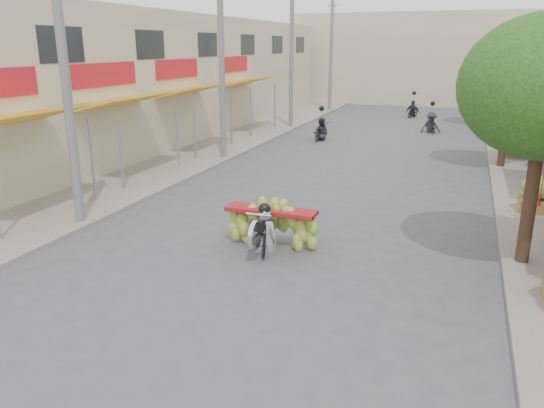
{
  "coord_description": "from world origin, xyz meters",
  "views": [
    {
      "loc": [
        3.97,
        -7.81,
        4.59
      ],
      "look_at": [
        -0.01,
        3.09,
        1.1
      ],
      "focal_mm": 35.0,
      "sensor_mm": 36.0,
      "label": 1
    }
  ],
  "objects": [
    {
      "name": "produce_crate_far",
      "position": [
        6.2,
        16.0,
        0.71
      ],
      "size": [
        1.2,
        0.88,
        1.16
      ],
      "color": "brown",
      "rests_on": "ground"
    },
    {
      "name": "utility_pole_near",
      "position": [
        -5.4,
        3.0,
        4.03
      ],
      "size": [
        0.6,
        0.24,
        8.0
      ],
      "color": "slate",
      "rests_on": "ground"
    },
    {
      "name": "street_tree_mid",
      "position": [
        5.4,
        14.0,
        3.78
      ],
      "size": [
        3.4,
        3.4,
        5.25
      ],
      "color": "#3A2719",
      "rests_on": "ground"
    },
    {
      "name": "utility_pole_mid",
      "position": [
        -5.4,
        12.0,
        4.03
      ],
      "size": [
        0.6,
        0.24,
        8.0
      ],
      "color": "slate",
      "rests_on": "ground"
    },
    {
      "name": "bg_motorbike_c",
      "position": [
        0.64,
        28.35,
        0.82
      ],
      "size": [
        1.08,
        1.58,
        1.95
      ],
      "color": "black",
      "rests_on": "ground"
    },
    {
      "name": "pedestrian",
      "position": [
        5.97,
        16.16,
        0.91
      ],
      "size": [
        0.87,
        0.65,
        1.58
      ],
      "rotation": [
        0.0,
        0.0,
        3.4
      ],
      "color": "white",
      "rests_on": "ground"
    },
    {
      "name": "utility_pole_far",
      "position": [
        -5.4,
        21.0,
        4.03
      ],
      "size": [
        0.6,
        0.24,
        8.0
      ],
      "color": "slate",
      "rests_on": "ground"
    },
    {
      "name": "sidewalk_right",
      "position": [
        7.0,
        15.0,
        0.06
      ],
      "size": [
        4.0,
        60.0,
        0.12
      ],
      "primitive_type": "cube",
      "color": "gray",
      "rests_on": "ground"
    },
    {
      "name": "utility_pole_back",
      "position": [
        -5.4,
        30.0,
        4.03
      ],
      "size": [
        0.6,
        0.24,
        8.0
      ],
      "color": "slate",
      "rests_on": "ground"
    },
    {
      "name": "shophouse_row_left",
      "position": [
        -11.98,
        13.98,
        3.0
      ],
      "size": [
        9.77,
        40.0,
        6.0
      ],
      "color": "beige",
      "rests_on": "ground"
    },
    {
      "name": "street_tree_far",
      "position": [
        5.4,
        26.0,
        3.78
      ],
      "size": [
        3.4,
        3.4,
        5.25
      ],
      "color": "#3A2719",
      "rests_on": "ground"
    },
    {
      "name": "ground",
      "position": [
        0.0,
        0.0,
        0.0
      ],
      "size": [
        120.0,
        120.0,
        0.0
      ],
      "primitive_type": "plane",
      "color": "#4F4F54",
      "rests_on": "ground"
    },
    {
      "name": "bg_motorbike_b",
      "position": [
        2.22,
        22.16,
        0.85
      ],
      "size": [
        1.18,
        1.69,
        1.95
      ],
      "color": "black",
      "rests_on": "ground"
    },
    {
      "name": "banana_motorbike",
      "position": [
        -0.1,
        3.06,
        0.67
      ],
      "size": [
        2.2,
        1.8,
        1.96
      ],
      "color": "black",
      "rests_on": "ground"
    },
    {
      "name": "sidewalk_left",
      "position": [
        -7.0,
        15.0,
        0.06
      ],
      "size": [
        4.0,
        60.0,
        0.12
      ],
      "primitive_type": "cube",
      "color": "gray",
      "rests_on": "ground"
    },
    {
      "name": "bg_motorbike_a",
      "position": [
        -2.78,
        17.82,
        0.76
      ],
      "size": [
        0.83,
        1.56,
        1.95
      ],
      "color": "black",
      "rests_on": "ground"
    },
    {
      "name": "far_building",
      "position": [
        0.0,
        38.0,
        3.5
      ],
      "size": [
        20.0,
        6.0,
        7.0
      ],
      "primitive_type": "cube",
      "color": "beige",
      "rests_on": "ground"
    },
    {
      "name": "produce_crate_mid",
      "position": [
        6.2,
        8.0,
        0.71
      ],
      "size": [
        1.2,
        0.88,
        1.16
      ],
      "color": "brown",
      "rests_on": "ground"
    }
  ]
}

